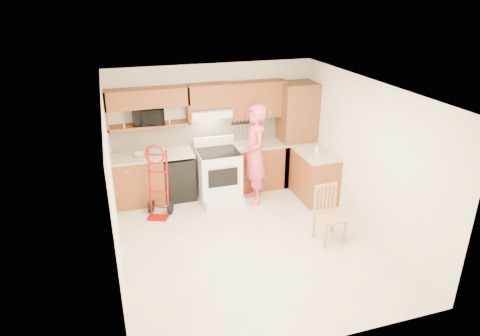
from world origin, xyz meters
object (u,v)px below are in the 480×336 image
microwave (149,116)px  dining_chair (330,215)px  hand_truck (157,185)px  person (255,155)px  range (219,171)px

microwave → dining_chair: size_ratio=0.61×
hand_truck → dining_chair: (2.52, -1.64, -0.15)m
microwave → dining_chair: microwave is taller
person → hand_truck: person is taller
microwave → hand_truck: (-0.03, -0.78, -1.04)m
microwave → range: size_ratio=0.49×
microwave → range: (1.18, -0.45, -1.07)m
hand_truck → person: bearing=25.7°
range → hand_truck: bearing=-164.8°
range → dining_chair: (1.30, -1.97, -0.11)m
hand_truck → microwave: bearing=112.4°
microwave → hand_truck: size_ratio=0.46×
range → dining_chair: bearing=-56.5°
microwave → hand_truck: 1.30m
microwave → person: (1.80, -0.74, -0.70)m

